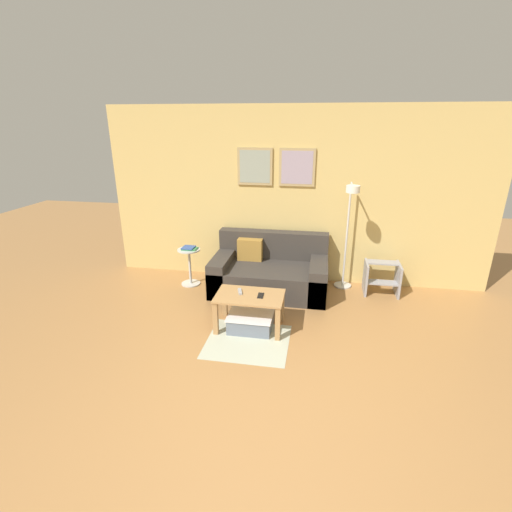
% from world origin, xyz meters
% --- Properties ---
extents(ground_plane, '(16.00, 16.00, 0.00)m').
position_xyz_m(ground_plane, '(0.00, 0.00, 0.00)').
color(ground_plane, '#A87542').
extents(wall_back, '(5.60, 0.09, 2.55)m').
position_xyz_m(wall_back, '(-0.01, 3.32, 1.28)').
color(wall_back, '#D6B76B').
rests_on(wall_back, ground_plane).
extents(area_rug, '(0.92, 0.83, 0.01)m').
position_xyz_m(area_rug, '(-0.34, 1.43, 0.00)').
color(area_rug, '#B2B79E').
rests_on(area_rug, ground_plane).
extents(couch, '(1.61, 0.94, 0.79)m').
position_xyz_m(couch, '(-0.29, 2.84, 0.27)').
color(couch, '#38332D').
rests_on(couch, ground_plane).
extents(coffee_table, '(0.79, 0.49, 0.43)m').
position_xyz_m(coffee_table, '(-0.37, 1.73, 0.33)').
color(coffee_table, '#AD7F4C').
rests_on(coffee_table, ground_plane).
extents(storage_bin, '(0.52, 0.46, 0.20)m').
position_xyz_m(storage_bin, '(-0.35, 1.72, 0.10)').
color(storage_bin, slate).
rests_on(storage_bin, ground_plane).
extents(floor_lamp, '(0.25, 0.55, 1.55)m').
position_xyz_m(floor_lamp, '(0.77, 2.96, 1.00)').
color(floor_lamp, silver).
rests_on(floor_lamp, ground_plane).
extents(side_table, '(0.33, 0.33, 0.56)m').
position_xyz_m(side_table, '(-1.49, 2.81, 0.33)').
color(side_table, silver).
rests_on(side_table, ground_plane).
extents(book_stack, '(0.22, 0.18, 0.04)m').
position_xyz_m(book_stack, '(-1.48, 2.81, 0.57)').
color(book_stack, '#387F4C').
rests_on(book_stack, side_table).
extents(remote_control, '(0.08, 0.16, 0.02)m').
position_xyz_m(remote_control, '(-0.50, 1.79, 0.44)').
color(remote_control, '#99999E').
rests_on(remote_control, coffee_table).
extents(cell_phone, '(0.07, 0.14, 0.01)m').
position_xyz_m(cell_phone, '(-0.24, 1.74, 0.43)').
color(cell_phone, black).
rests_on(cell_phone, coffee_table).
extents(step_stool, '(0.47, 0.38, 0.45)m').
position_xyz_m(step_stool, '(1.29, 2.99, 0.25)').
color(step_stool, '#99999E').
rests_on(step_stool, ground_plane).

